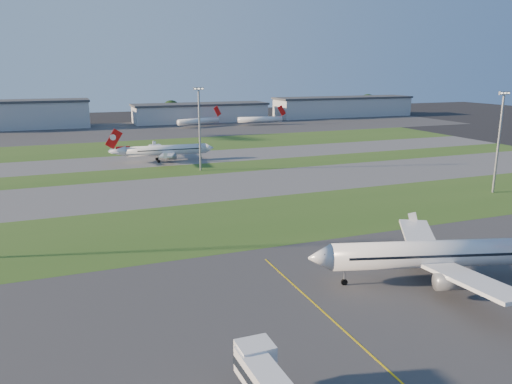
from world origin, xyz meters
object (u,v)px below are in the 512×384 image
airliner_parked (439,255)px  light_mast_centre (199,124)px  mini_jet_far (260,119)px  airliner_taxiing (166,150)px  mini_jet_near (199,121)px  light_mast_east (499,136)px

airliner_parked → light_mast_centre: 96.76m
mini_jet_far → light_mast_centre: light_mast_centre is taller
airliner_taxiing → mini_jet_near: size_ratio=1.24×
mini_jet_far → light_mast_centre: size_ratio=1.11×
airliner_taxiing → mini_jet_near: bearing=-108.4°
airliner_taxiing → mini_jet_near: 107.46m
mini_jet_far → airliner_parked: bearing=-98.9°
light_mast_centre → airliner_taxiing: bearing=108.5°
airliner_parked → airliner_taxiing: bearing=114.7°
light_mast_east → light_mast_centre: bearing=138.4°
mini_jet_near → light_mast_centre: (-31.80, -120.81, 11.53)m
airliner_taxiing → mini_jet_far: size_ratio=1.20×
mini_jet_near → light_mast_east: (31.20, -176.81, 11.53)m
airliner_taxiing → mini_jet_far: 121.34m
light_mast_east → mini_jet_far: bearing=88.6°
mini_jet_far → light_mast_centre: bearing=-113.9°
mini_jet_near → mini_jet_far: 35.62m
airliner_taxiing → light_mast_centre: 24.32m
airliner_taxiing → mini_jet_far: (74.05, 96.13, -0.47)m
airliner_parked → mini_jet_near: 217.45m
airliner_taxiing → light_mast_centre: size_ratio=1.33×
mini_jet_far → light_mast_east: size_ratio=1.11×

